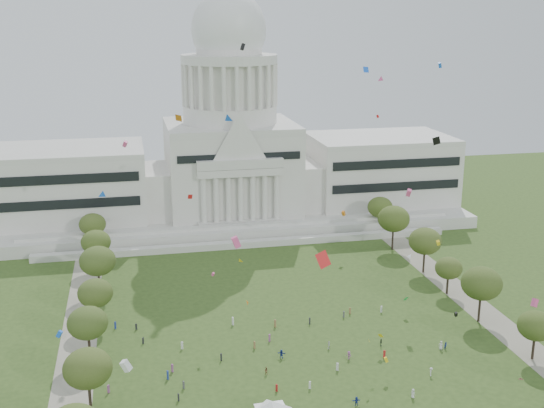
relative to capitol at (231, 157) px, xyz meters
The scene contains 29 objects.
ground 115.76m from the capitol, 90.00° to the right, with size 400.00×400.00×0.00m, color #324B1C.
capitol is the anchor object (origin of this frame).
path_left 98.93m from the capitol, 119.87° to the right, with size 8.00×160.00×0.04m, color gray.
path_right 98.93m from the capitol, 60.13° to the right, with size 8.00×160.00×0.04m, color gray.
row_tree_l_1 125.32m from the capitol, 110.71° to the right, with size 8.86×8.86×12.59m.
row_tree_r_1 125.12m from the capitol, 68.16° to the right, with size 7.58×7.58×10.78m.
row_tree_l_2 107.19m from the capitol, 115.07° to the right, with size 8.42×8.42×11.97m.
row_tree_r_2 106.56m from the capitol, 65.33° to the right, with size 9.55×9.55×13.58m.
row_tree_l_3 92.14m from the capitol, 118.96° to the right, with size 8.12×8.12×11.55m.
row_tree_r_3 91.98m from the capitol, 60.70° to the right, with size 7.01×7.01×9.98m.
row_tree_l_4 76.50m from the capitol, 125.78° to the right, with size 9.29×9.29×13.21m.
row_tree_r_4 78.81m from the capitol, 54.84° to the right, with size 9.19×9.19×13.06m.
row_tree_l_5 63.64m from the capitol, 136.72° to the right, with size 8.33×8.33×11.85m.
row_tree_r_5 62.67m from the capitol, 44.94° to the right, with size 9.82×9.82×13.96m.
row_tree_l_6 54.69m from the capitol, 152.45° to the right, with size 8.19×8.19×11.64m.
row_tree_r_6 54.32m from the capitol, 28.99° to the right, with size 8.42×8.42×11.97m.
event_tent 128.45m from the capitol, 95.60° to the right, with size 7.86×7.86×4.24m.
person_0 113.23m from the capitol, 74.75° to the right, with size 0.96×0.63×1.97m, color silver.
person_2 113.55m from the capitol, 74.16° to the right, with size 0.78×0.48×1.60m, color navy.
person_3 109.67m from the capitol, 85.56° to the right, with size 1.16×0.60×1.80m, color #994C8C.
person_4 104.19m from the capitol, 86.87° to the right, with size 1.03×0.56×1.76m, color silver.
person_5 106.16m from the capitol, 93.02° to the right, with size 1.80×0.71×1.94m, color navy.
person_6 126.99m from the capitol, 82.91° to the right, with size 0.91×0.60×1.87m, color silver.
person_8 112.33m from the capitol, 95.21° to the right, with size 0.79×0.49×1.62m, color olive.
person_9 121.29m from the capitol, 79.21° to the right, with size 1.17×0.60×1.81m, color silver.
person_10 106.67m from the capitol, 80.58° to the right, with size 0.99×0.54×1.69m, color #26262B.
person_11 126.36m from the capitol, 88.10° to the right, with size 1.65×0.65×1.78m, color navy.
distant_crowd 101.32m from the capitol, 97.17° to the right, with size 65.03×35.21×1.95m.
kite_swarm 106.96m from the capitol, 88.18° to the right, with size 90.53×106.33×62.46m.
Camera 1 is at (-34.61, -117.16, 70.03)m, focal length 45.00 mm.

